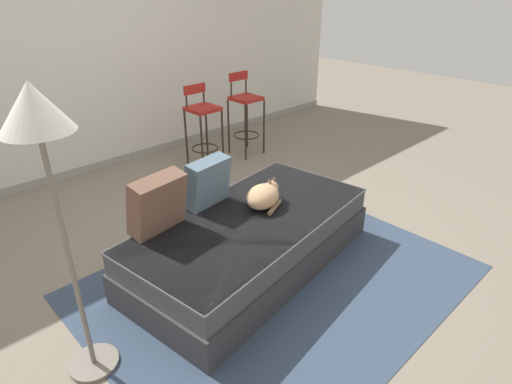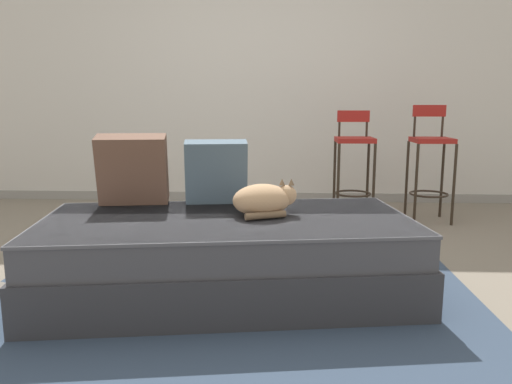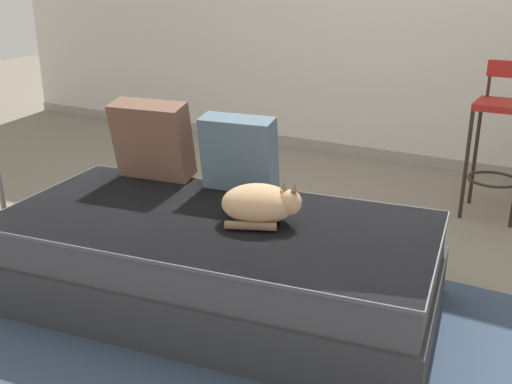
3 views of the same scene
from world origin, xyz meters
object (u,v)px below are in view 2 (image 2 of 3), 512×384
object	(u,v)px
throw_pillow_middle	(216,172)
cat	(264,200)
throw_pillow_corner	(133,169)
bar_stool_by_doorway	(430,157)
bar_stool_near_window	(354,156)
couch	(227,255)

from	to	relation	value
throw_pillow_middle	cat	xyz separation A→B (m)	(0.30, -0.31, -0.11)
throw_pillow_corner	cat	world-z (taller)	throw_pillow_corner
throw_pillow_corner	bar_stool_by_doorway	distance (m)	2.62
bar_stool_near_window	bar_stool_by_doorway	bearing A→B (deg)	0.02
throw_pillow_middle	couch	bearing A→B (deg)	-74.84
couch	bar_stool_near_window	size ratio (longest dim) A/B	2.18
throw_pillow_corner	cat	distance (m)	0.83
couch	bar_stool_near_window	world-z (taller)	bar_stool_near_window
throw_pillow_corner	throw_pillow_middle	size ratio (longest dim) A/B	1.10
throw_pillow_middle	bar_stool_near_window	bearing A→B (deg)	53.97
throw_pillow_middle	bar_stool_near_window	world-z (taller)	bar_stool_near_window
throw_pillow_middle	bar_stool_near_window	distance (m)	1.74
couch	bar_stool_by_doorway	size ratio (longest dim) A/B	2.07
couch	bar_stool_near_window	bearing A→B (deg)	62.64
cat	bar_stool_by_doorway	world-z (taller)	bar_stool_by_doorway
throw_pillow_middle	throw_pillow_corner	bearing A→B (deg)	-172.09
throw_pillow_middle	cat	distance (m)	0.45
throw_pillow_corner	bar_stool_near_window	world-z (taller)	bar_stool_near_window
couch	throw_pillow_middle	xyz separation A→B (m)	(-0.10, 0.37, 0.40)
throw_pillow_corner	cat	xyz separation A→B (m)	(0.78, -0.25, -0.13)
throw_pillow_corner	bar_stool_near_window	bearing A→B (deg)	44.35
throw_pillow_middle	bar_stool_near_window	size ratio (longest dim) A/B	0.41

